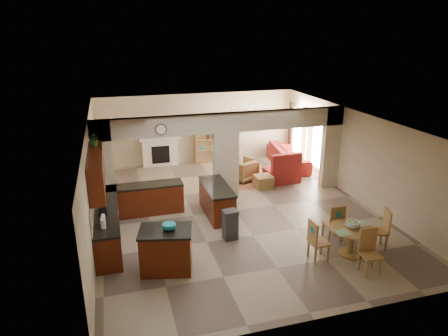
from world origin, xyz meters
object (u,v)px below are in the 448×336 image
object	(u,v)px
dining_table	(351,237)
armchair	(243,170)
kitchen_island	(166,250)
sofa	(288,156)

from	to	relation	value
dining_table	armchair	world-z (taller)	armchair
kitchen_island	dining_table	size ratio (longest dim) A/B	1.24
kitchen_island	sofa	size ratio (longest dim) A/B	0.48
dining_table	sofa	size ratio (longest dim) A/B	0.39
kitchen_island	sofa	xyz separation A→B (m)	(5.73, 5.98, -0.10)
armchair	sofa	bearing A→B (deg)	-179.91
kitchen_island	sofa	bearing A→B (deg)	59.21
dining_table	armchair	bearing A→B (deg)	98.71
kitchen_island	sofa	world-z (taller)	kitchen_island
kitchen_island	dining_table	distance (m)	4.40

